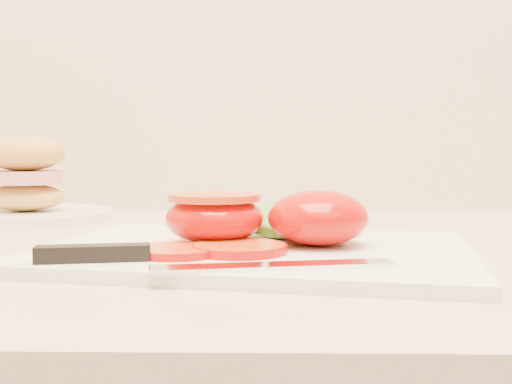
{
  "coord_description": "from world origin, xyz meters",
  "views": [
    {
      "loc": [
        -0.59,
        1.07,
        1.02
      ],
      "look_at": [
        -0.6,
        1.61,
        0.99
      ],
      "focal_mm": 45.0,
      "sensor_mm": 36.0,
      "label": 1
    }
  ],
  "objects": [
    {
      "name": "tomato_half_dome",
      "position": [
        -0.55,
        1.61,
        0.96
      ],
      "size": [
        0.09,
        0.09,
        0.05
      ],
      "primitive_type": "ellipsoid",
      "color": "#B41000",
      "rests_on": "cutting_board"
    },
    {
      "name": "knife",
      "position": [
        -0.67,
        1.52,
        0.94
      ],
      "size": [
        0.26,
        0.07,
        0.01
      ],
      "rotation": [
        0.0,
        0.0,
        0.18
      ],
      "color": "silver",
      "rests_on": "cutting_board"
    },
    {
      "name": "tomato_slice_1",
      "position": [
        -0.66,
        1.56,
        0.94
      ],
      "size": [
        0.06,
        0.06,
        0.01
      ],
      "primitive_type": "cylinder",
      "color": "#CF5322",
      "rests_on": "cutting_board"
    },
    {
      "name": "lettuce_leaf_0",
      "position": [
        -0.56,
        1.67,
        0.95
      ],
      "size": [
        0.14,
        0.12,
        0.03
      ],
      "primitive_type": "ellipsoid",
      "rotation": [
        0.0,
        0.0,
        0.26
      ],
      "color": "#6EC032",
      "rests_on": "cutting_board"
    },
    {
      "name": "tomato_half_cut",
      "position": [
        -0.64,
        1.62,
        0.96
      ],
      "size": [
        0.09,
        0.09,
        0.04
      ],
      "color": "#B41000",
      "rests_on": "cutting_board"
    },
    {
      "name": "tomato_slice_0",
      "position": [
        -0.61,
        1.57,
        0.94
      ],
      "size": [
        0.07,
        0.07,
        0.01
      ],
      "primitive_type": "cylinder",
      "color": "#CF5322",
      "rests_on": "cutting_board"
    },
    {
      "name": "cutting_board",
      "position": [
        -0.6,
        1.6,
        0.94
      ],
      "size": [
        0.39,
        0.31,
        0.01
      ],
      "primitive_type": "cube",
      "rotation": [
        0.0,
        0.0,
        -0.18
      ],
      "color": "white",
      "rests_on": "counter"
    },
    {
      "name": "sandwich_plate",
      "position": [
        -0.9,
        1.87,
        0.97
      ],
      "size": [
        0.22,
        0.22,
        0.11
      ],
      "rotation": [
        0.0,
        0.0,
        0.19
      ],
      "color": "white",
      "rests_on": "counter"
    }
  ]
}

